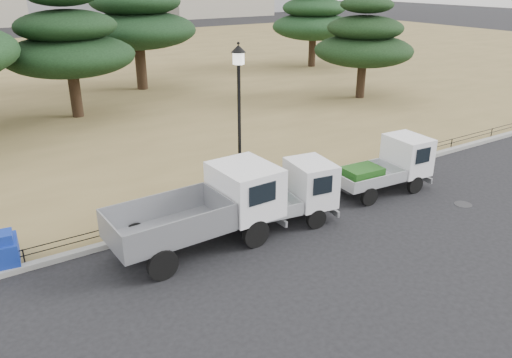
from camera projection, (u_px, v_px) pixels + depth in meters
ground at (292, 240)px, 14.98m from camera, size 220.00×220.00×0.00m
lawn at (57, 76)px, 38.73m from camera, size 120.00×56.00×0.15m
curb at (246, 206)px, 16.97m from camera, size 120.00×0.25×0.16m
truck_large at (206, 207)px, 14.30m from camera, size 5.08×2.18×2.19m
truck_kei_front at (285, 195)px, 15.67m from camera, size 3.84×2.04×1.94m
truck_kei_rear at (388, 166)px, 18.12m from camera, size 3.75×1.81×1.91m
street_lamp at (239, 100)px, 15.79m from camera, size 0.47×0.47×5.27m
pipe_fence at (244, 195)px, 16.95m from camera, size 38.00×0.04×0.40m
manhole at (463, 204)px, 17.30m from camera, size 0.60×0.60×0.01m
pine_center_left at (68, 42)px, 25.97m from camera, size 6.76×6.76×6.87m
pine_center_right at (137, 17)px, 32.31m from camera, size 7.60×7.60×8.06m
pine_east_near at (364, 40)px, 30.37m from camera, size 6.04×6.04×6.10m
pine_east_far at (313, 18)px, 40.92m from camera, size 6.75×6.75×6.78m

